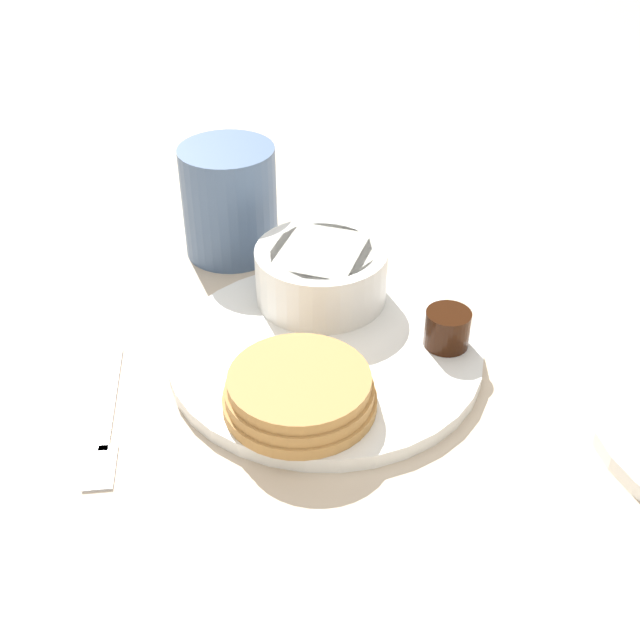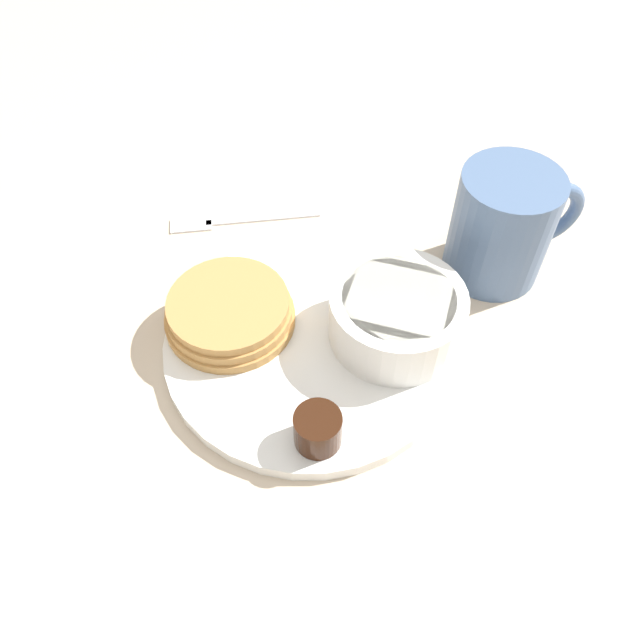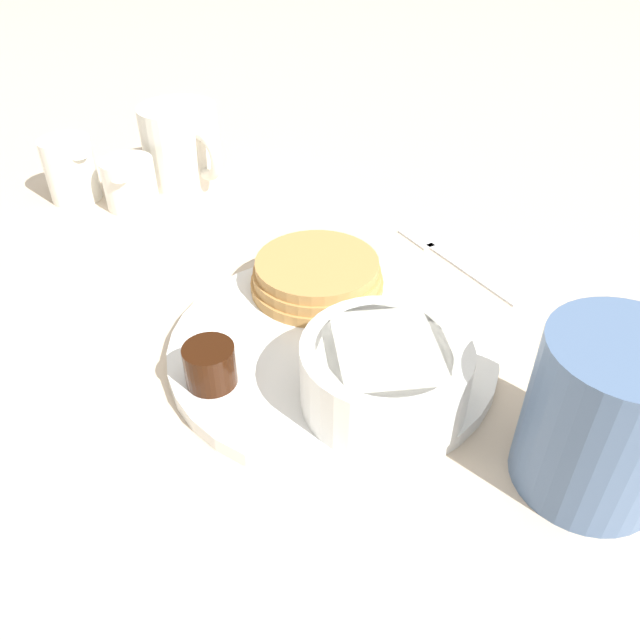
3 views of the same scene
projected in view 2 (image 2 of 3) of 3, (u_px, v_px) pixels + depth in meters
name	position (u px, v px, depth m)	size (l,w,h in m)	color
ground_plane	(311.00, 346.00, 0.53)	(4.00, 4.00, 0.00)	#C6B299
plate	(311.00, 341.00, 0.53)	(0.25, 0.25, 0.01)	white
pancake_stack	(229.00, 312.00, 0.52)	(0.11, 0.11, 0.03)	#B78447
bowl	(397.00, 314.00, 0.51)	(0.11, 0.11, 0.05)	white
syrup_cup	(318.00, 429.00, 0.45)	(0.04, 0.04, 0.03)	black
butter_ramekin	(419.00, 333.00, 0.51)	(0.05, 0.05, 0.04)	white
coffee_mug	(504.00, 226.00, 0.55)	(0.09, 0.11, 0.10)	slate
fork	(227.00, 221.00, 0.63)	(0.11, 0.12, 0.00)	silver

